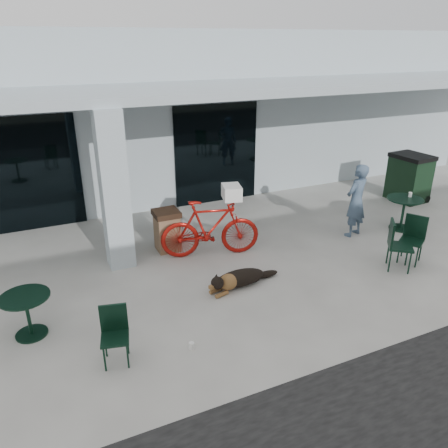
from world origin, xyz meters
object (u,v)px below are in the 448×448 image
cafe_chair_near (115,337)px  cafe_chair_far_b (412,240)px  wheeled_bin (409,178)px  dog (240,277)px  cafe_table_near (28,316)px  cafe_table_far (403,214)px  trash_receptacle (167,230)px  cafe_chair_far_a (401,246)px  bicycle (210,228)px  person (356,201)px

cafe_chair_near → cafe_chair_far_b: cafe_chair_far_b is taller
wheeled_bin → dog: bearing=-164.6°
cafe_chair_far_b → dog: bearing=-130.8°
cafe_table_near → cafe_table_far: (8.35, 0.74, 0.04)m
cafe_table_near → wheeled_bin: wheeled_bin is taller
cafe_chair_near → trash_receptacle: size_ratio=0.94×
cafe_chair_far_a → wheeled_bin: size_ratio=0.76×
dog → cafe_table_near: (-3.60, 0.04, 0.16)m
trash_receptacle → wheeled_bin: bearing=2.1°
wheeled_bin → cafe_table_near: bearing=-171.5°
cafe_table_near → trash_receptacle: (2.86, 2.00, 0.10)m
bicycle → cafe_table_far: 4.80m
cafe_table_far → person: person is taller
bicycle → cafe_table_far: bicycle is taller
cafe_table_far → person: bearing=171.3°
person → trash_receptacle: size_ratio=1.88×
dog → cafe_chair_far_a: bearing=-26.2°
bicycle → cafe_chair_far_a: (3.18, -2.10, -0.12)m
dog → cafe_chair_near: bearing=-169.3°
dog → cafe_chair_far_b: size_ratio=1.16×
cafe_table_near → cafe_table_far: bearing=5.1°
cafe_table_far → wheeled_bin: (1.71, 1.52, 0.27)m
dog → wheeled_bin: wheeled_bin is taller
dog → cafe_table_far: (4.75, 0.78, 0.20)m
cafe_chair_far_a → wheeled_bin: bearing=-9.7°
cafe_chair_far_a → cafe_chair_far_b: (0.43, 0.13, -0.02)m
cafe_table_far → cafe_chair_far_a: size_ratio=0.83×
cafe_chair_far_b → person: 1.61m
dog → wheeled_bin: (6.46, 2.30, 0.47)m
wheeled_bin → cafe_chair_near: bearing=-163.2°
trash_receptacle → cafe_table_near: bearing=-145.1°
cafe_table_near → wheeled_bin: (10.06, 2.26, 0.31)m
cafe_chair_near → cafe_table_far: (7.27, 1.92, -0.03)m
cafe_chair_far_a → person: 1.75m
trash_receptacle → wheeled_bin: wheeled_bin is taller
cafe_table_near → person: 7.12m
cafe_table_near → cafe_chair_near: size_ratio=0.88×
cafe_chair_near → wheeled_bin: size_ratio=0.65×
cafe_table_far → wheeled_bin: 2.30m
cafe_table_near → trash_receptacle: 3.49m
wheeled_bin → cafe_chair_far_a: bearing=-141.7°
cafe_chair_near → cafe_chair_far_a: bearing=17.1°
cafe_chair_far_a → trash_receptacle: size_ratio=1.11×
dog → trash_receptacle: (-0.75, 2.04, 0.27)m
cafe_table_near → trash_receptacle: size_ratio=0.82×
cafe_table_near → wheeled_bin: 10.31m
cafe_table_near → cafe_chair_near: cafe_chair_near is taller
bicycle → cafe_table_near: size_ratio=2.78×
bicycle → cafe_chair_near: 3.58m
trash_receptacle → wheeled_bin: (7.20, 0.26, 0.21)m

